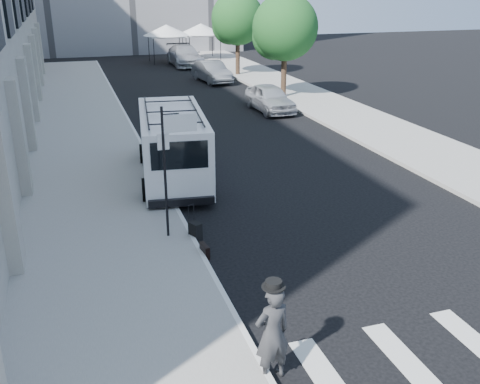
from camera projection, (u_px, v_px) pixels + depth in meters
ground at (306, 284)px, 12.31m from camera, size 120.00×120.00×0.00m
sidewalk_left at (83, 129)px, 25.24m from camera, size 4.50×48.00×0.15m
sidewalk_right at (304, 96)px, 32.59m from camera, size 4.00×56.00×0.15m
sign_pole at (173, 145)px, 13.50m from camera, size 1.03×0.07×3.50m
tree_near at (282, 30)px, 30.88m from camera, size 3.80×3.83×6.03m
tree_far at (236, 21)px, 38.86m from camera, size 3.80×3.83×6.03m
tent_left at (166, 30)px, 46.15m from camera, size 4.00×4.00×3.20m
tent_right at (201, 29)px, 47.52m from camera, size 4.00×4.00×3.20m
businessman at (272, 334)px, 9.06m from camera, size 0.73×0.54×1.82m
briefcase at (205, 251)px, 13.47m from camera, size 0.17×0.45×0.34m
suitcase at (195, 231)px, 14.33m from camera, size 0.35×0.41×0.98m
cargo_van at (172, 144)px, 18.57m from camera, size 2.84×6.60×2.40m
parked_car_a at (270, 98)px, 28.81m from camera, size 1.80×4.25×1.44m
parked_car_b at (212, 72)px, 37.41m from camera, size 2.00×4.52×1.44m
parked_car_c at (185, 56)px, 44.89m from camera, size 2.36×5.78×1.68m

